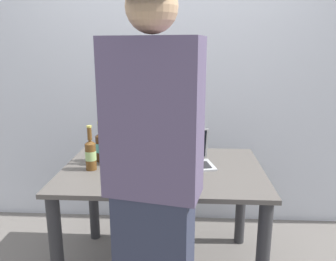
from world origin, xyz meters
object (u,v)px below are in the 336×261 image
at_px(beer_bottle_amber, 107,148).
at_px(beer_bottle_dark, 101,146).
at_px(laptop, 186,157).
at_px(beer_bottle_green, 91,154).
at_px(person_figure, 154,183).

bearing_deg(beer_bottle_amber, beer_bottle_dark, 134.64).
bearing_deg(beer_bottle_dark, laptop, -3.78).
relative_size(laptop, beer_bottle_green, 1.33).
xyz_separation_m(beer_bottle_green, person_figure, (0.46, -0.62, 0.07)).
distance_m(laptop, person_figure, 0.77).
distance_m(laptop, beer_bottle_green, 0.62).
bearing_deg(laptop, beer_bottle_dark, 176.22).
relative_size(beer_bottle_dark, person_figure, 0.15).
distance_m(beer_bottle_dark, beer_bottle_green, 0.17).
relative_size(laptop, beer_bottle_amber, 1.24).
distance_m(beer_bottle_green, person_figure, 0.78).
bearing_deg(beer_bottle_green, beer_bottle_amber, 52.01).
bearing_deg(beer_bottle_dark, person_figure, -60.74).
bearing_deg(beer_bottle_amber, beer_bottle_green, -127.99).
height_order(laptop, beer_bottle_dark, beer_bottle_dark).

